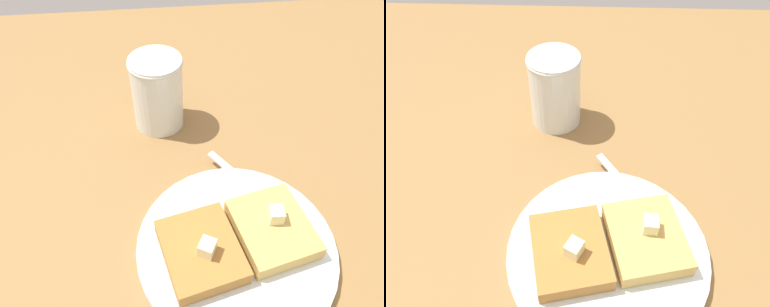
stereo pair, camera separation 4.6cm
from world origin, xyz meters
The scene contains 8 objects.
table_surface centered at (0.00, 0.00, 1.35)cm, with size 106.20×106.20×2.69cm, color olive.
plate centered at (-4.70, 5.36, 3.50)cm, with size 21.93×21.93×1.39cm.
toast_slice_left centered at (-8.75, 4.44, 5.17)cm, with size 7.70×9.06×2.18cm, color tan.
toast_slice_middle centered at (-0.66, 6.28, 5.17)cm, with size 7.70×9.06×2.18cm, color #A56F32.
butter_pat_primary centered at (-9.05, 3.88, 7.11)cm, with size 1.70×1.53×1.70cm, color beige.
butter_pat_secondary centered at (-1.16, 6.96, 7.11)cm, with size 1.70×1.53×1.70cm, color beige.
fork centered at (-8.76, -0.76, 4.26)cm, with size 10.13×14.07×0.36cm.
syrup_jar centered at (2.66, -16.99, 7.73)cm, with size 7.42×7.42×10.84cm.
Camera 2 is at (-2.26, 25.08, 41.13)cm, focal length 35.00 mm.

